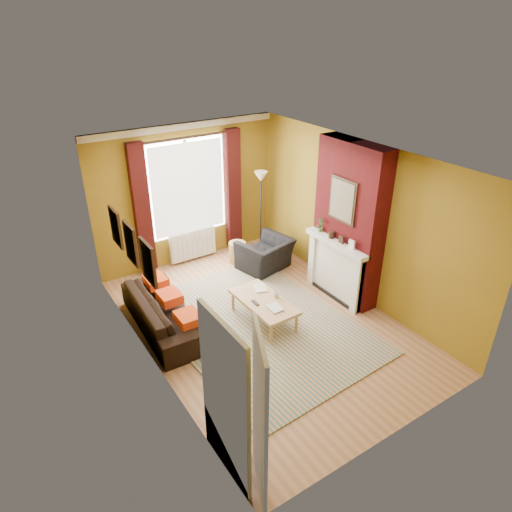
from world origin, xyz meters
name	(u,v)px	position (x,y,z in m)	size (l,w,h in m)	color
ground	(264,323)	(0.00, 0.00, 0.00)	(5.50, 5.50, 0.00)	#8A5F3F
room_walls	(287,233)	(0.63, 0.28, 1.38)	(3.82, 5.54, 2.83)	olive
striped_rug	(258,325)	(-0.12, -0.01, 0.01)	(2.92, 3.90, 0.02)	#2E6280
sofa	(164,312)	(-1.42, 0.78, 0.30)	(2.07, 0.81, 0.60)	black
armchair	(265,254)	(1.04, 1.53, 0.31)	(0.97, 0.84, 0.63)	black
coffee_table	(264,302)	(0.02, 0.05, 0.37)	(0.65, 1.26, 0.42)	tan
wicker_stool	(237,252)	(0.72, 2.07, 0.22)	(0.41, 0.41, 0.44)	olive
floor_lamp	(261,190)	(1.33, 2.12, 1.43)	(0.34, 0.34, 1.81)	black
book_a	(270,310)	(-0.07, -0.24, 0.43)	(0.20, 0.27, 0.03)	#999999
book_b	(254,289)	(0.07, 0.41, 0.43)	(0.20, 0.28, 0.02)	#999999
mug	(277,295)	(0.25, 0.01, 0.46)	(0.10, 0.10, 0.09)	#999999
tv_remote	(255,303)	(-0.15, 0.04, 0.43)	(0.06, 0.17, 0.02)	#252528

